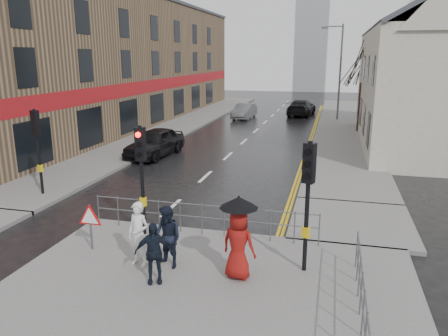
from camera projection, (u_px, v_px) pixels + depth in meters
The scene contains 24 objects.
ground at pixel (136, 239), 13.52m from camera, with size 120.00×120.00×0.00m, color black.
near_pavement at pixel (193, 314), 9.50m from camera, with size 10.00×9.00×0.14m, color #605E5B.
left_pavement at pixel (184, 123), 36.64m from camera, with size 4.00×44.00×0.14m, color #605E5B.
right_pavement at pixel (343, 125), 35.43m from camera, with size 4.00×40.00×0.14m, color #605E5B.
pavement_bridge_right at pixel (351, 222), 14.78m from camera, with size 4.00×4.20×0.14m, color #605E5B.
building_left_terrace at pixel (115, 63), 35.78m from camera, with size 8.00×42.00×10.00m, color #7E6449.
building_right_cream at pixel (444, 69), 26.38m from camera, with size 9.00×16.40×10.10m.
church_tower at pixel (312, 33), 69.14m from camera, with size 5.00×5.00×18.00m, color gray.
traffic_signal_near_left at pixel (141, 161), 13.05m from camera, with size 0.28×0.27×3.40m.
traffic_signal_near_right at pixel (308, 184), 10.73m from camera, with size 0.34×0.33×3.40m.
traffic_signal_far_left at pixel (37, 137), 17.04m from camera, with size 0.34×0.33×3.40m.
guard_railing_front at pixel (202, 212), 13.41m from camera, with size 7.14×0.04×1.00m.
guard_railing_side at pixel (362, 285), 9.19m from camera, with size 0.04×4.54×1.00m.
warning_sign at pixel (90, 219), 12.32m from camera, with size 0.80×0.07×1.35m.
street_lamp at pixel (338, 66), 37.26m from camera, with size 1.83×0.25×8.00m.
tree_near at pixel (363, 62), 31.12m from camera, with size 2.40×2.40×6.58m.
tree_far at pixel (363, 69), 38.69m from camera, with size 2.40×2.40×5.64m.
pedestrian_a at pixel (139, 234), 11.40m from camera, with size 0.63×0.41×1.73m, color silver.
pedestrian_b at pixel (168, 237), 11.29m from camera, with size 0.80×0.63×1.65m, color black.
pedestrian_with_umbrella at pixel (238, 235), 10.66m from camera, with size 0.98×0.96×2.12m.
pedestrian_d at pixel (153, 253), 10.53m from camera, with size 0.90×0.38×1.54m, color black.
car_parked at pixel (155, 142), 24.60m from camera, with size 1.87×4.66×1.59m, color black.
car_mid at pixel (244, 111), 39.59m from camera, with size 1.43×4.09×1.35m, color #4F5254.
car_far at pixel (301, 107), 41.69m from camera, with size 2.10×5.17×1.50m, color black.
Camera 1 is at (5.71, -11.49, 5.51)m, focal length 35.00 mm.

